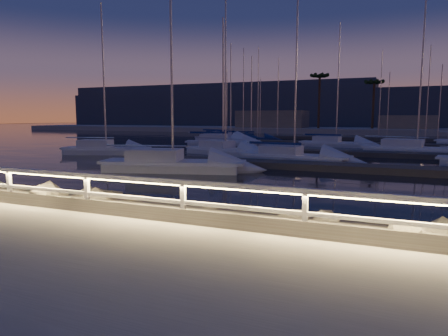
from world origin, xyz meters
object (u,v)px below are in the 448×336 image
Objects in this scene: sailboat_b at (169,163)px; sailboat_g at (414,149)px; sailboat_n at (229,138)px; sailboat_k at (334,143)px; sailboat_m at (226,136)px; sailboat_a at (104,149)px; guard_rail at (146,188)px; sailboat_j at (222,139)px; sailboat_i at (250,138)px; sailboat_c at (291,156)px; sailboat_e at (221,142)px; sailboat_f at (224,149)px.

sailboat_b is 0.95× the size of sailboat_g.
sailboat_k is at bearing -26.96° from sailboat_n.
sailboat_b is at bearing -68.95° from sailboat_m.
sailboat_b is (10.77, -7.20, 0.02)m from sailboat_a.
sailboat_m is (-17.60, 47.49, -0.98)m from guard_rail.
sailboat_a is 1.23× the size of sailboat_m.
sailboat_j is at bearing 110.34° from guard_rail.
sailboat_g is at bearing -35.53° from sailboat_n.
sailboat_i is 4.15m from sailboat_j.
sailboat_c is 0.97× the size of sailboat_e.
sailboat_b is at bearing -93.32° from sailboat_e.
sailboat_j is at bearing 93.92° from sailboat_e.
sailboat_e is (-11.42, 31.29, -0.90)m from guard_rail.
sailboat_g is at bearing -32.98° from sailboat_k.
sailboat_m is at bearing 93.06° from sailboat_e.
sailboat_j is 2.52m from sailboat_n.
sailboat_g is at bearing 41.85° from sailboat_f.
sailboat_n is (-2.71, 9.02, -0.05)m from sailboat_e.
sailboat_g is at bearing 75.84° from guard_rail.
sailboat_j is (-6.49, 14.94, 0.04)m from sailboat_f.
sailboat_e reaches higher than sailboat_m.
sailboat_g is 1.21× the size of sailboat_n.
sailboat_e is 17.34m from sailboat_m.
sailboat_n is (-13.25, 20.68, 0.01)m from sailboat_c.
sailboat_b is 37.27m from sailboat_m.
sailboat_c is at bearing -55.45° from sailboat_m.
sailboat_c reaches higher than guard_rail.
sailboat_k is at bearing 149.88° from sailboat_g.
sailboat_e is at bearing -82.46° from sailboat_n.
sailboat_j reaches higher than sailboat_c.
sailboat_g reaches higher than sailboat_m.
sailboat_i is (-5.12, 29.19, -0.05)m from sailboat_b.
sailboat_m is at bearing 73.15° from sailboat_a.
sailboat_f is at bearing 80.76° from sailboat_b.
sailboat_j is 1.13× the size of sailboat_k.
sailboat_b is 29.40m from sailboat_n.
sailboat_c is 24.56m from sailboat_n.
sailboat_c is (5.54, 7.68, -0.05)m from sailboat_b.
sailboat_f is (9.67, 3.71, -0.02)m from sailboat_a.
guard_rail is 3.38× the size of sailboat_k.
sailboat_j is at bearing 131.02° from sailboat_f.
sailboat_n is (-6.62, 17.46, -0.01)m from sailboat_f.
sailboat_g is (7.48, 29.62, -0.91)m from guard_rail.
sailboat_b is 1.40× the size of sailboat_m.
guard_rail is 25.74m from sailboat_a.
sailboat_f is 14.95m from sailboat_k.
sailboat_j reaches higher than sailboat_e.
sailboat_k is (11.48, -5.32, 0.00)m from sailboat_i.
guard_rail is at bearing -83.51° from sailboat_k.
sailboat_k is (0.82, 16.18, -0.00)m from sailboat_c.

